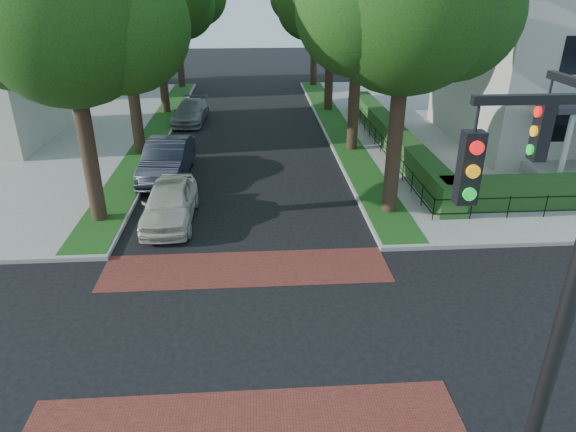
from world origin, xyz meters
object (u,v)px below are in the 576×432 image
(traffic_signal, at_px, (561,247))
(parked_car_front, at_px, (170,202))
(parked_car_middle, at_px, (167,159))
(parked_car_rear, at_px, (190,112))

(traffic_signal, height_order, parked_car_front, traffic_signal)
(parked_car_middle, bearing_deg, traffic_signal, -59.33)
(traffic_signal, relative_size, parked_car_middle, 1.54)
(parked_car_front, bearing_deg, parked_car_rear, 92.94)
(traffic_signal, distance_m, parked_car_rear, 27.64)
(parked_car_rear, bearing_deg, parked_car_front, -83.57)
(parked_car_rear, bearing_deg, traffic_signal, -68.46)
(parked_car_front, height_order, parked_car_rear, parked_car_front)
(traffic_signal, bearing_deg, parked_car_middle, 117.76)
(parked_car_middle, xyz_separation_m, parked_car_rear, (0.00, 9.88, -0.18))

